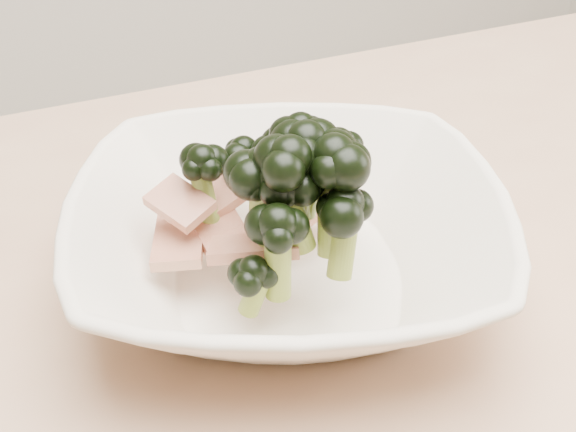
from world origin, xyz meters
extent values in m
cube|color=tan|center=(0.00, 0.00, 0.73)|extent=(1.20, 0.80, 0.04)
imported|color=beige|center=(-0.12, 0.07, 0.78)|extent=(0.35, 0.35, 0.07)
cylinder|color=olive|center=(-0.13, 0.05, 0.82)|extent=(0.02, 0.02, 0.04)
ellipsoid|color=black|center=(-0.13, 0.05, 0.84)|extent=(0.04, 0.04, 0.03)
cylinder|color=olive|center=(-0.11, 0.11, 0.81)|extent=(0.02, 0.02, 0.04)
ellipsoid|color=black|center=(-0.11, 0.11, 0.83)|extent=(0.04, 0.04, 0.03)
cylinder|color=olive|center=(-0.16, 0.11, 0.81)|extent=(0.02, 0.02, 0.04)
ellipsoid|color=black|center=(-0.16, 0.11, 0.83)|extent=(0.03, 0.03, 0.03)
cylinder|color=olive|center=(-0.16, 0.02, 0.79)|extent=(0.02, 0.02, 0.03)
ellipsoid|color=black|center=(-0.16, 0.02, 0.80)|extent=(0.03, 0.03, 0.02)
cylinder|color=olive|center=(-0.12, 0.12, 0.80)|extent=(0.02, 0.01, 0.03)
ellipsoid|color=black|center=(-0.12, 0.12, 0.82)|extent=(0.03, 0.03, 0.03)
cylinder|color=olive|center=(-0.11, 0.04, 0.82)|extent=(0.02, 0.03, 0.06)
ellipsoid|color=black|center=(-0.11, 0.04, 0.86)|extent=(0.04, 0.04, 0.03)
cylinder|color=olive|center=(-0.11, 0.02, 0.80)|extent=(0.02, 0.02, 0.05)
ellipsoid|color=black|center=(-0.11, 0.02, 0.83)|extent=(0.04, 0.04, 0.03)
cylinder|color=olive|center=(-0.11, 0.05, 0.83)|extent=(0.02, 0.02, 0.04)
ellipsoid|color=black|center=(-0.11, 0.05, 0.86)|extent=(0.04, 0.04, 0.03)
cylinder|color=olive|center=(-0.13, 0.04, 0.82)|extent=(0.03, 0.03, 0.06)
ellipsoid|color=black|center=(-0.13, 0.04, 0.86)|extent=(0.04, 0.04, 0.03)
cylinder|color=olive|center=(-0.14, 0.06, 0.82)|extent=(0.02, 0.02, 0.04)
ellipsoid|color=black|center=(-0.14, 0.06, 0.85)|extent=(0.04, 0.04, 0.03)
cylinder|color=olive|center=(-0.12, 0.07, 0.83)|extent=(0.02, 0.01, 0.03)
ellipsoid|color=black|center=(-0.12, 0.07, 0.85)|extent=(0.03, 0.03, 0.02)
cylinder|color=olive|center=(-0.12, 0.05, 0.83)|extent=(0.02, 0.02, 0.04)
ellipsoid|color=black|center=(-0.12, 0.05, 0.85)|extent=(0.03, 0.03, 0.03)
cylinder|color=olive|center=(-0.08, 0.08, 0.81)|extent=(0.02, 0.02, 0.04)
ellipsoid|color=black|center=(-0.08, 0.08, 0.83)|extent=(0.03, 0.03, 0.03)
cylinder|color=olive|center=(-0.11, 0.07, 0.84)|extent=(0.02, 0.02, 0.03)
ellipsoid|color=black|center=(-0.11, 0.07, 0.86)|extent=(0.03, 0.03, 0.03)
cylinder|color=olive|center=(-0.14, 0.05, 0.82)|extent=(0.02, 0.02, 0.04)
ellipsoid|color=black|center=(-0.14, 0.05, 0.84)|extent=(0.04, 0.04, 0.03)
cylinder|color=olive|center=(-0.10, 0.12, 0.80)|extent=(0.02, 0.02, 0.03)
ellipsoid|color=black|center=(-0.10, 0.12, 0.81)|extent=(0.03, 0.03, 0.02)
cylinder|color=olive|center=(-0.15, 0.02, 0.80)|extent=(0.02, 0.02, 0.04)
ellipsoid|color=black|center=(-0.15, 0.02, 0.83)|extent=(0.04, 0.04, 0.03)
cube|color=maroon|center=(-0.18, 0.10, 0.81)|extent=(0.04, 0.05, 0.02)
cube|color=maroon|center=(-0.09, 0.10, 0.78)|extent=(0.06, 0.04, 0.02)
cube|color=maroon|center=(-0.10, 0.12, 0.79)|extent=(0.04, 0.06, 0.02)
cube|color=maroon|center=(-0.15, 0.05, 0.80)|extent=(0.06, 0.05, 0.02)
cube|color=maroon|center=(-0.16, 0.12, 0.78)|extent=(0.05, 0.05, 0.01)
cube|color=maroon|center=(-0.15, 0.10, 0.79)|extent=(0.03, 0.05, 0.01)
cube|color=maroon|center=(-0.14, 0.12, 0.80)|extent=(0.05, 0.04, 0.02)
cube|color=maroon|center=(-0.18, 0.10, 0.78)|extent=(0.05, 0.06, 0.01)
camera|label=1|loc=(-0.29, -0.30, 1.06)|focal=50.00mm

